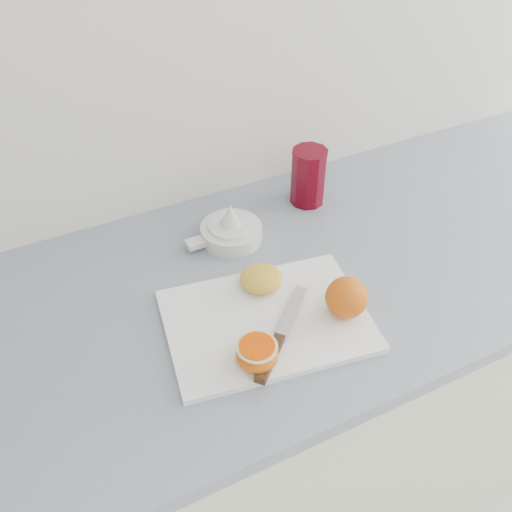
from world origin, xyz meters
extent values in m
cube|color=white|center=(0.04, 1.70, 0.43)|extent=(2.44, 0.60, 0.86)
cube|color=gray|center=(0.04, 1.70, 0.88)|extent=(2.50, 0.64, 0.03)
cube|color=white|center=(-0.12, 1.60, 0.90)|extent=(0.37, 0.29, 0.01)
sphere|color=orange|center=(0.01, 1.56, 0.94)|extent=(0.07, 0.07, 0.07)
ellipsoid|color=orange|center=(-0.17, 1.53, 0.92)|extent=(0.07, 0.07, 0.04)
cylinder|color=#F9E992|center=(-0.17, 1.53, 0.94)|extent=(0.07, 0.07, 0.00)
cylinder|color=#DE4000|center=(-0.17, 1.53, 0.94)|extent=(0.06, 0.06, 0.00)
ellipsoid|color=gold|center=(-0.09, 1.68, 0.92)|extent=(0.08, 0.08, 0.03)
cylinder|color=orange|center=(-0.09, 1.68, 0.93)|extent=(0.06, 0.06, 0.00)
cube|color=#442819|center=(-0.15, 1.52, 0.91)|extent=(0.08, 0.08, 0.01)
cube|color=#B7B7BC|center=(-0.07, 1.59, 0.91)|extent=(0.10, 0.10, 0.00)
cylinder|color=#B7B7BC|center=(-0.15, 1.52, 0.91)|extent=(0.01, 0.01, 0.01)
cylinder|color=white|center=(-0.08, 1.84, 0.91)|extent=(0.12, 0.12, 0.03)
cylinder|color=white|center=(-0.08, 1.84, 0.92)|extent=(0.09, 0.09, 0.01)
cone|color=white|center=(-0.08, 1.84, 0.95)|extent=(0.04, 0.04, 0.05)
cube|color=white|center=(-0.15, 1.84, 0.91)|extent=(0.04, 0.03, 0.01)
ellipsoid|color=orange|center=(-0.06, 1.83, 0.93)|extent=(0.01, 0.01, 0.00)
ellipsoid|color=orange|center=(-0.09, 1.85, 0.93)|extent=(0.01, 0.01, 0.00)
ellipsoid|color=orange|center=(-0.08, 1.82, 0.93)|extent=(0.01, 0.01, 0.00)
ellipsoid|color=orange|center=(-0.06, 1.84, 0.93)|extent=(0.01, 0.01, 0.00)
cylinder|color=#5E0211|center=(0.13, 1.88, 0.95)|extent=(0.07, 0.07, 0.12)
cylinder|color=orange|center=(0.13, 1.88, 0.90)|extent=(0.06, 0.06, 0.02)
cylinder|color=#5E0211|center=(0.13, 1.88, 1.01)|extent=(0.08, 0.08, 0.00)
camera|label=1|loc=(-0.42, 1.02, 1.62)|focal=40.00mm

